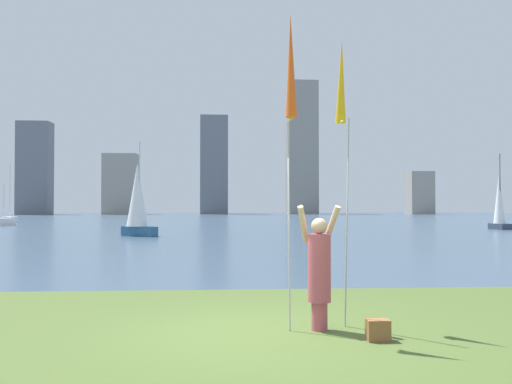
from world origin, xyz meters
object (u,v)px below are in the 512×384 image
at_px(sailboat_3, 10,219).
at_px(sailboat_4, 4,222).
at_px(bag, 378,330).
at_px(sailboat_5, 138,199).
at_px(kite_flag_left, 291,72).
at_px(kite_flag_right, 342,88).
at_px(person, 319,269).
at_px(sailboat_2, 499,204).

bearing_deg(sailboat_3, sailboat_4, -73.18).
bearing_deg(bag, sailboat_5, 105.22).
xyz_separation_m(kite_flag_left, kite_flag_right, (0.86, 0.58, -0.09)).
xyz_separation_m(kite_flag_left, sailboat_3, (-22.06, 49.66, -3.32)).
bearing_deg(sailboat_5, kite_flag_left, -76.88).
bearing_deg(sailboat_4, person, -64.18).
bearing_deg(kite_flag_right, person, -135.69).
xyz_separation_m(sailboat_3, sailboat_5, (16.37, -25.21, 1.74)).
relative_size(person, kite_flag_left, 0.40).
bearing_deg(sailboat_3, person, -65.56).
height_order(kite_flag_right, sailboat_2, sailboat_2).
xyz_separation_m(sailboat_3, sailboat_4, (2.43, -8.04, -0.04)).
distance_m(kite_flag_left, sailboat_4, 46.14).
xyz_separation_m(person, sailboat_3, (-22.49, 49.50, -0.51)).
bearing_deg(sailboat_5, sailboat_2, 16.13).
bearing_deg(kite_flag_left, person, 20.03).
relative_size(bag, sailboat_5, 0.06).
relative_size(person, bag, 6.00).
bearing_deg(sailboat_4, sailboat_3, 106.82).
bearing_deg(sailboat_4, kite_flag_right, -63.47).
height_order(kite_flag_right, sailboat_4, kite_flag_right).
height_order(kite_flag_left, bag, kite_flag_left).
bearing_deg(bag, sailboat_2, 60.24).
height_order(kite_flag_right, sailboat_3, sailboat_3).
bearing_deg(sailboat_5, person, -75.85).
distance_m(kite_flag_right, bag, 3.63).
distance_m(kite_flag_right, sailboat_4, 45.99).
height_order(bag, sailboat_4, sailboat_4).
relative_size(person, kite_flag_right, 0.41).
xyz_separation_m(kite_flag_left, bag, (1.09, -0.51, -3.55)).
height_order(person, sailboat_3, sailboat_3).
distance_m(kite_flag_right, sailboat_3, 54.27).
xyz_separation_m(person, bag, (0.67, -0.67, -0.75)).
xyz_separation_m(sailboat_4, sailboat_5, (13.94, -17.17, 1.77)).
height_order(bag, sailboat_2, sailboat_2).
height_order(sailboat_4, sailboat_5, sailboat_5).
relative_size(bag, sailboat_2, 0.05).
height_order(person, kite_flag_left, kite_flag_left).
distance_m(person, sailboat_5, 25.08).
bearing_deg(person, sailboat_2, 52.31).
relative_size(kite_flag_right, sailboat_4, 1.20).
distance_m(kite_flag_left, sailboat_2, 37.32).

